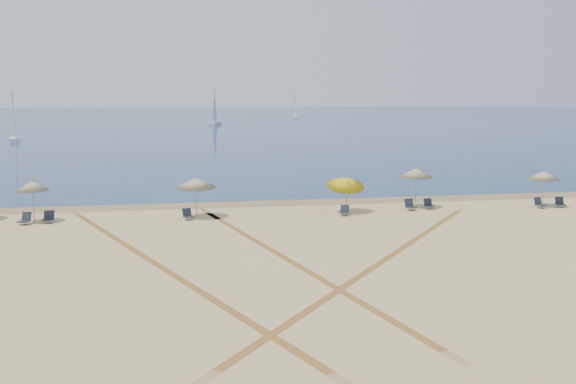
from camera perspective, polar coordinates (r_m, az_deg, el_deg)
name	(u,v)px	position (r m, az deg, el deg)	size (l,w,h in m)	color
ground	(401,325)	(20.84, 9.91, -11.53)	(160.00, 160.00, 0.00)	tan
ocean	(191,116)	(243.57, -8.57, 6.66)	(500.00, 500.00, 0.00)	#0C2151
wet_sand	(278,202)	(43.49, -0.93, -0.93)	(500.00, 500.00, 0.00)	olive
umbrella_1	(32,186)	(39.29, -21.67, 0.50)	(1.87, 1.87, 2.40)	gray
umbrella_2	(196,183)	(38.32, -8.15, 0.82)	(2.32, 2.35, 2.42)	gray
umbrella_3	(346,182)	(39.74, 5.13, 0.92)	(2.32, 2.38, 2.53)	gray
umbrella_4	(416,173)	(42.21, 11.24, 1.69)	(2.09, 2.11, 2.58)	gray
umbrella_5	(544,175)	(44.97, 21.67, 1.39)	(2.09, 2.09, 2.37)	gray
chair_2	(25,219)	(38.93, -22.22, -2.23)	(0.77, 0.82, 0.68)	black
chair_3	(49,218)	(38.90, -20.41, -2.13)	(0.63, 0.72, 0.69)	black
chair_4	(188,215)	(37.93, -8.84, -1.99)	(0.74, 0.79, 0.64)	black
chair_5	(345,211)	(38.88, 5.03, -1.68)	(0.71, 0.76, 0.62)	black
chair_6	(410,205)	(41.29, 10.74, -1.15)	(0.68, 0.77, 0.70)	black
chair_7	(429,204)	(41.98, 12.34, -1.07)	(0.61, 0.69, 0.65)	black
chair_8	(539,203)	(44.43, 21.33, -0.93)	(0.71, 0.77, 0.67)	black
chair_9	(560,203)	(45.31, 22.91, -0.86)	(0.65, 0.72, 0.65)	black
sailboat_0	(215,113)	(165.43, -6.49, 6.92)	(3.60, 6.66, 9.64)	white
sailboat_1	(296,111)	(214.33, 0.67, 7.19)	(1.88, 5.70, 8.35)	white
sailboat_2	(14,126)	(112.44, -23.03, 5.37)	(2.41, 5.52, 7.98)	white
tire_tracks	(270,256)	(29.07, -1.58, -5.65)	(48.60, 40.16, 0.00)	tan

